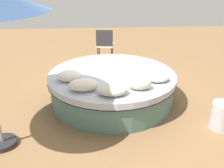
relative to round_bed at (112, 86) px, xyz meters
The scene contains 9 objects.
ground_plane 0.32m from the round_bed, ahead, with size 16.00×16.00×0.00m, color olive.
round_bed is the anchor object (origin of this frame).
throw_pillow_0 1.01m from the round_bed, 22.09° to the left, with size 0.48×0.33×0.21m, color white.
throw_pillow_1 1.05m from the round_bed, 54.23° to the left, with size 0.53×0.34×0.21m, color silver.
throw_pillow_2 1.06m from the round_bed, 86.37° to the left, with size 0.51×0.38×0.17m, color beige.
throw_pillow_3 1.01m from the round_bed, 118.51° to the left, with size 0.43×0.28×0.21m, color beige.
throw_pillow_4 1.03m from the round_bed, 150.65° to the left, with size 0.48×0.39×0.17m, color white.
patio_chair 2.80m from the round_bed, 89.29° to the right, with size 0.58×0.56×0.98m.
side_table 2.21m from the round_bed, 147.38° to the left, with size 0.39×0.39×0.50m, color #B7B7BC.
Camera 1 is at (0.32, 4.62, 2.50)m, focal length 38.06 mm.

